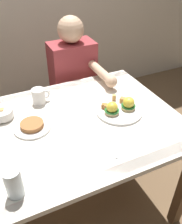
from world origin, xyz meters
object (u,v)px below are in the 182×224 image
Objects in this scene: fruit_bowl at (2,114)px; fork at (113,145)px; eggs_benedict_plate at (119,108)px; coffee_mug at (39,96)px; dining_table at (73,137)px; side_plate at (32,126)px; water_glass_near at (14,185)px; diner_person at (75,81)px.

fruit_bowl is 0.78× the size of fork.
eggs_benedict_plate is 2.43× the size of coffee_mug.
dining_table is at bearing -68.83° from coffee_mug.
eggs_benedict_plate is at bearing -7.98° from side_plate.
fork is 1.15× the size of water_glass_near.
fork is at bearing -67.13° from coffee_mug.
eggs_benedict_plate reaches higher than side_plate.
dining_table is at bearing -112.98° from diner_person.
eggs_benedict_plate reaches higher than dining_table.
fork is 0.44m from side_plate.
water_glass_near reaches higher than side_plate.
eggs_benedict_plate is 0.29m from fork.
dining_table is 6.00× the size of side_plate.
water_glass_near is (-0.26, -0.60, 0.01)m from coffee_mug.
coffee_mug is 0.10× the size of diner_person.
eggs_benedict_plate is 0.73m from water_glass_near.
eggs_benedict_plate is 0.24× the size of diner_person.
dining_table is 0.33m from coffee_mug.
eggs_benedict_plate is at bearing -4.03° from dining_table.
water_glass_near reaches higher than coffee_mug.
dining_table is at bearing 114.68° from fork.
dining_table is 7.83× the size of fork.
fruit_bowl is at bearing 148.26° from dining_table.
eggs_benedict_plate reaches higher than fork.
diner_person is (0.46, 0.55, -0.10)m from side_plate.
fruit_bowl is (-0.62, 0.23, 0.00)m from eggs_benedict_plate.
water_glass_near is at bearing -112.81° from side_plate.
coffee_mug is (0.23, 0.07, 0.02)m from fruit_bowl.
dining_table is at bearing 175.97° from eggs_benedict_plate.
fork is 0.13× the size of diner_person.
fruit_bowl is 0.65m from fork.
side_plate is 0.73m from diner_person.
side_plate is (-0.21, 0.05, 0.12)m from dining_table.
side_plate is (0.16, 0.38, -0.04)m from water_glass_near.
diner_person is at bearing 42.04° from coffee_mug.
fork is (-0.17, -0.23, -0.02)m from eggs_benedict_plate.
eggs_benedict_plate is at bearing -36.79° from coffee_mug.
side_plate reaches higher than fork.
coffee_mug is at bearing -137.96° from diner_person.
dining_table is 0.25m from side_plate.
fruit_bowl reaches higher than fork.
diner_person reaches higher than eggs_benedict_plate.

